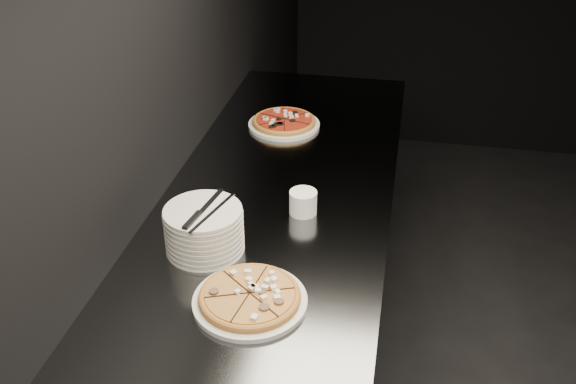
% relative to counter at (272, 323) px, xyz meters
% --- Properties ---
extents(wall_left, '(0.02, 5.00, 2.80)m').
position_rel_counter_xyz_m(wall_left, '(-0.37, 0.00, 0.94)').
color(wall_left, black).
rests_on(wall_left, floor).
extents(counter, '(0.74, 2.44, 0.92)m').
position_rel_counter_xyz_m(counter, '(0.00, 0.00, 0.00)').
color(counter, '#565A5D').
rests_on(counter, floor).
extents(pizza_mushroom, '(0.34, 0.34, 0.03)m').
position_rel_counter_xyz_m(pizza_mushroom, '(0.04, -0.42, 0.48)').
color(pizza_mushroom, silver).
rests_on(pizza_mushroom, counter).
extents(pizza_tomato, '(0.31, 0.31, 0.03)m').
position_rel_counter_xyz_m(pizza_tomato, '(-0.08, 0.63, 0.48)').
color(pizza_tomato, silver).
rests_on(pizza_tomato, counter).
extents(plate_stack, '(0.22, 0.22, 0.13)m').
position_rel_counter_xyz_m(plate_stack, '(-0.14, -0.22, 0.53)').
color(plate_stack, silver).
rests_on(plate_stack, counter).
extents(cutlery, '(0.11, 0.23, 0.01)m').
position_rel_counter_xyz_m(cutlery, '(-0.13, -0.24, 0.59)').
color(cutlery, '#B4B6BB').
rests_on(cutlery, plate_stack).
extents(ramekin, '(0.09, 0.09, 0.08)m').
position_rel_counter_xyz_m(ramekin, '(0.10, 0.02, 0.50)').
color(ramekin, white).
rests_on(ramekin, counter).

